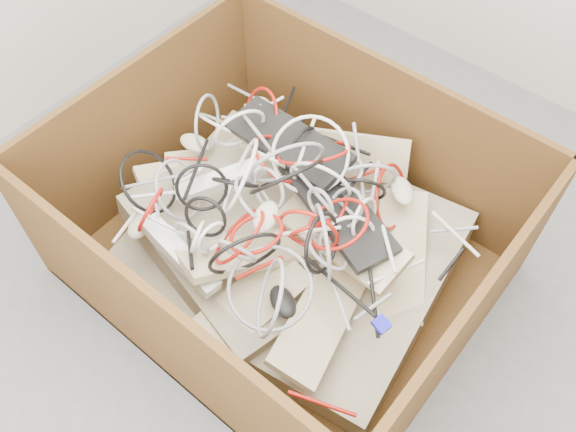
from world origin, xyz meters
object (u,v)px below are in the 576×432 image
Objects in this scene: cardboard_box at (280,243)px; power_strip_right at (180,255)px; vga_plug at (381,324)px; power_strip_left at (220,180)px.

cardboard_box is 0.39m from power_strip_right.
power_strip_right is 6.87× the size of vga_plug.
cardboard_box is at bearing 74.34° from power_strip_right.
vga_plug is (0.48, -0.13, 0.20)m from cardboard_box.
power_strip_right is (0.09, -0.27, -0.03)m from power_strip_left.
power_strip_left is at bearing 113.14° from power_strip_right.
power_strip_right is at bearing -111.28° from cardboard_box.
power_strip_right is at bearing -125.01° from power_strip_left.
cardboard_box is 0.31m from power_strip_left.
power_strip_left reaches higher than power_strip_right.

